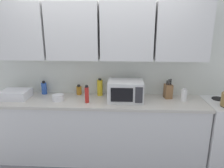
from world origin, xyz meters
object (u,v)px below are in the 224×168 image
Objects in this scene: knife_block at (168,91)px; bottle_red_sauce at (87,94)px; bottle_blue_cleaner at (44,88)px; bottle_yellow_mustard at (100,87)px; microwave at (125,91)px; dish_rack at (16,94)px; bowl_ceramic_small at (58,98)px; bottle_amber_vinegar at (79,90)px; bottle_white_jar at (184,95)px.

knife_block is 1.18× the size of bottle_red_sauce.
bottle_blue_cleaner is 0.85m from bottle_yellow_mustard.
microwave is 2.39× the size of bottle_blue_cleaner.
bottle_blue_cleaner is (-1.84, 0.09, -0.01)m from knife_block.
dish_rack is 2.18m from knife_block.
dish_rack is 1.89× the size of bottle_blue_cleaner.
knife_block is 1.15m from bottle_red_sauce.
bottle_red_sauce reaches higher than bottle_blue_cleaner.
bowl_ceramic_small is at bearing 171.61° from bottle_red_sauce.
bowl_ceramic_small is at bearing -156.01° from bottle_yellow_mustard.
microwave is 1.69× the size of knife_block.
dish_rack is at bearing -176.40° from knife_block.
bottle_blue_cleaner is at bearing 154.89° from bottle_red_sauce.
bottle_yellow_mustard is at bearing -1.55° from bottle_blue_cleaner.
knife_block is at bearing -2.75° from bottle_blue_cleaner.
microwave is 1.56m from dish_rack.
dish_rack is at bearing -165.45° from bottle_amber_vinegar.
dish_rack is at bearing 174.08° from bottle_red_sauce.
bottle_amber_vinegar is 0.75× the size of bottle_blue_cleaner.
bottle_blue_cleaner is (-1.23, 0.22, -0.05)m from microwave.
microwave is 2.93× the size of bowl_ceramic_small.
bottle_white_jar is at bearing -8.46° from bottle_yellow_mustard.
microwave reaches higher than bowl_ceramic_small.
bottle_red_sauce is 1.33m from bottle_white_jar.
knife_block is (2.17, 0.14, 0.04)m from dish_rack.
bottle_white_jar is (1.32, 0.13, -0.03)m from bottle_red_sauce.
microwave is 0.73m from bottle_amber_vinegar.
knife_block is 1.31m from bottle_amber_vinegar.
knife_block reaches higher than dish_rack.
knife_block is (0.61, 0.13, -0.04)m from microwave.
bottle_red_sauce is 0.43m from bowl_ceramic_small.
bottle_amber_vinegar is at bearing 118.02° from bottle_red_sauce.
bottle_amber_vinegar is (-0.69, 0.22, -0.07)m from microwave.
bottle_white_jar is (1.50, -0.20, 0.02)m from bottle_amber_vinegar.
microwave is 1.99× the size of bottle_red_sauce.
bowl_ceramic_small is (-0.56, -0.25, -0.08)m from bottle_yellow_mustard.
bottle_blue_cleaner is at bearing 34.04° from dish_rack.
dish_rack is 1.58× the size of bottle_red_sauce.
bowl_ceramic_small is at bearing -176.97° from microwave.
microwave is at bearing -178.31° from bottle_white_jar.
bottle_white_jar is at bearing 5.81° from bottle_red_sauce.
bottle_blue_cleaner is at bearing 174.42° from bottle_white_jar.
bottle_red_sauce is at bearing -5.92° from dish_rack.
knife_block is 0.99m from bottle_yellow_mustard.
knife_block reaches higher than bottle_white_jar.
bottle_red_sauce is 1.37× the size of bottle_white_jar.
bottle_white_jar is at bearing 1.69° from microwave.
microwave is 0.81m from bottle_white_jar.
knife_block reaches higher than bottle_amber_vinegar.
dish_rack is 2.15× the size of bottle_white_jar.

